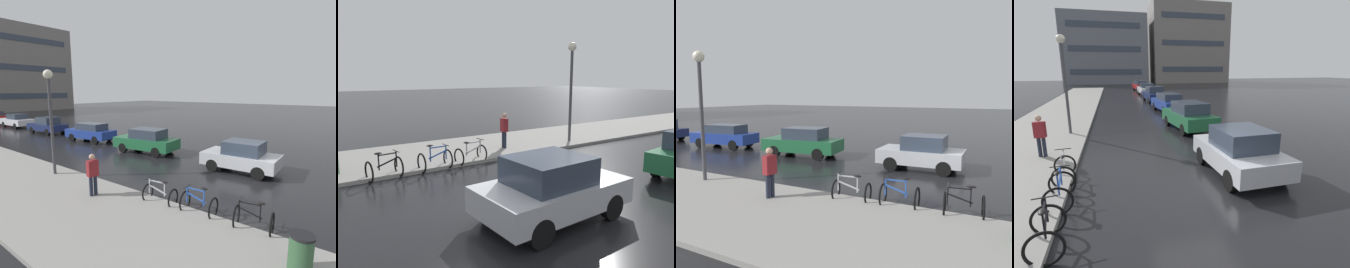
% 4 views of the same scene
% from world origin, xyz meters
% --- Properties ---
extents(ground_plane, '(140.00, 140.00, 0.00)m').
position_xyz_m(ground_plane, '(0.00, 0.00, 0.00)').
color(ground_plane, black).
extents(sidewalk_kerb, '(4.80, 60.00, 0.14)m').
position_xyz_m(sidewalk_kerb, '(-6.00, 10.00, 0.07)').
color(sidewalk_kerb, gray).
rests_on(sidewalk_kerb, ground).
extents(bicycle_nearest, '(0.87, 1.16, 0.97)m').
position_xyz_m(bicycle_nearest, '(-3.62, -1.42, 0.40)').
color(bicycle_nearest, black).
rests_on(bicycle_nearest, ground).
extents(bicycle_second, '(0.81, 1.15, 1.00)m').
position_xyz_m(bicycle_second, '(-3.68, 0.40, 0.41)').
color(bicycle_second, black).
rests_on(bicycle_second, ground).
extents(bicycle_third, '(0.83, 1.22, 0.95)m').
position_xyz_m(bicycle_third, '(-3.82, 1.94, 0.39)').
color(bicycle_third, black).
rests_on(bicycle_third, ground).
extents(car_silver, '(2.07, 3.80, 1.59)m').
position_xyz_m(car_silver, '(1.80, 1.17, 0.79)').
color(car_silver, '#B2B5BA').
rests_on(car_silver, ground).
extents(car_green, '(2.37, 4.42, 1.60)m').
position_xyz_m(car_green, '(1.96, 7.83, 0.81)').
color(car_green, '#1E6038').
rests_on(car_green, ground).
extents(car_blue, '(2.21, 4.36, 1.49)m').
position_xyz_m(car_blue, '(2.07, 14.08, 0.77)').
color(car_blue, navy).
rests_on(car_blue, ground).
extents(car_navy, '(2.16, 4.16, 1.58)m').
position_xyz_m(car_navy, '(1.99, 20.80, 0.78)').
color(car_navy, navy).
rests_on(car_navy, ground).
extents(car_white, '(2.01, 4.38, 1.51)m').
position_xyz_m(car_white, '(2.03, 27.57, 0.77)').
color(car_white, silver).
rests_on(car_white, ground).
extents(pedestrian, '(0.43, 0.30, 1.76)m').
position_xyz_m(pedestrian, '(-4.97, 4.29, 1.00)').
color(pedestrian, '#1E2333').
rests_on(pedestrian, ground).
extents(streetlamp, '(0.42, 0.42, 5.05)m').
position_xyz_m(streetlamp, '(-4.47, 7.98, 3.46)').
color(streetlamp, '#424247').
rests_on(streetlamp, ground).
extents(trash_bin, '(0.54, 0.54, 1.01)m').
position_xyz_m(trash_bin, '(-4.82, -2.89, 0.51)').
color(trash_bin, '#2D5133').
rests_on(trash_bin, ground).
extents(building_facade_side, '(16.89, 10.46, 16.94)m').
position_xyz_m(building_facade_side, '(15.29, 55.27, 8.47)').
color(building_facade_side, gray).
rests_on(building_facade_side, ground).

